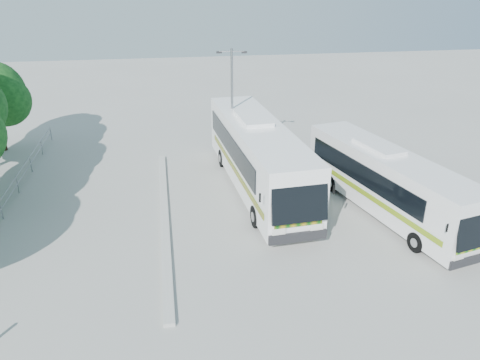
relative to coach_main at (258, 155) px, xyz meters
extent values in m
plane|color=#A1A19C|center=(-2.83, -4.42, -1.98)|extent=(100.00, 100.00, 0.00)
cube|color=#B2B2AD|center=(-5.13, -2.42, -1.91)|extent=(0.40, 16.00, 0.15)
cylinder|color=gray|center=(-12.83, -0.42, -1.03)|extent=(0.06, 22.00, 0.06)
cylinder|color=gray|center=(-12.83, -0.42, -1.43)|extent=(0.06, 22.00, 0.06)
cylinder|color=gray|center=(-12.83, 9.58, -1.48)|extent=(0.06, 0.06, 1.00)
cylinder|color=#382314|center=(-15.53, 8.88, -0.60)|extent=(0.36, 0.36, 2.77)
sphere|color=black|center=(-14.77, 8.38, 1.48)|extent=(3.28, 3.28, 3.28)
cube|color=white|center=(0.00, 0.03, 0.01)|extent=(3.54, 12.92, 3.24)
cube|color=black|center=(0.45, -6.36, 0.41)|extent=(2.47, 0.65, 2.06)
cube|color=black|center=(-1.39, 0.58, 0.41)|extent=(0.76, 10.19, 1.17)
cube|color=black|center=(1.30, 0.76, 0.41)|extent=(0.76, 10.19, 1.17)
cube|color=#0B4D0E|center=(-1.33, -0.38, -0.60)|extent=(0.80, 11.04, 0.30)
cylinder|color=black|center=(-0.91, -4.19, -1.45)|extent=(0.39, 1.08, 1.06)
cylinder|color=black|center=(1.49, -4.02, -1.45)|extent=(0.39, 1.08, 1.06)
cylinder|color=black|center=(-1.45, 3.56, -1.45)|extent=(0.39, 1.08, 1.06)
cylinder|color=black|center=(0.95, 3.72, -1.45)|extent=(0.39, 1.08, 1.06)
cube|color=silver|center=(5.61, -3.77, -0.29)|extent=(4.53, 11.07, 2.76)
cube|color=black|center=(6.78, -9.10, 0.05)|extent=(2.12, 0.85, 1.75)
cube|color=black|center=(4.37, -3.49, 0.05)|extent=(1.90, 8.48, 0.99)
cube|color=black|center=(6.61, -3.00, 0.05)|extent=(1.90, 8.48, 0.99)
cube|color=#0E6610|center=(4.54, -4.29, -0.81)|extent=(2.04, 9.18, 0.25)
cylinder|color=black|center=(5.37, -7.43, -1.53)|extent=(0.46, 0.94, 0.90)
cylinder|color=black|center=(7.36, -7.00, -1.53)|extent=(0.46, 0.94, 0.90)
cylinder|color=black|center=(3.95, -0.99, -1.53)|extent=(0.46, 0.94, 0.90)
cylinder|color=black|center=(5.95, -0.55, -1.53)|extent=(0.46, 0.94, 0.90)
cylinder|color=gray|center=(-0.83, 3.57, 1.55)|extent=(0.16, 0.16, 7.07)
cylinder|color=gray|center=(-0.83, 3.57, 4.91)|extent=(1.41, 0.27, 0.07)
cube|color=black|center=(-1.53, 3.67, 4.87)|extent=(0.33, 0.20, 0.11)
cube|color=black|center=(-0.13, 3.47, 4.87)|extent=(0.33, 0.20, 0.11)
camera|label=1|loc=(-4.87, -22.98, 8.86)|focal=35.00mm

